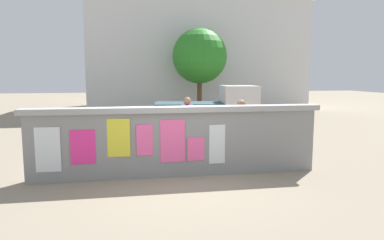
% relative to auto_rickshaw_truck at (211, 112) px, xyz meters
% --- Properties ---
extents(ground, '(60.00, 60.00, 0.00)m').
position_rel_auto_rickshaw_truck_xyz_m(ground, '(-1.82, 3.43, -0.90)').
color(ground, gray).
extents(poster_wall, '(6.53, 0.42, 1.55)m').
position_rel_auto_rickshaw_truck_xyz_m(poster_wall, '(-1.83, -4.57, -0.10)').
color(poster_wall, gray).
rests_on(poster_wall, ground).
extents(auto_rickshaw_truck, '(3.75, 1.90, 1.85)m').
position_rel_auto_rickshaw_truck_xyz_m(auto_rickshaw_truck, '(0.00, 0.00, 0.00)').
color(auto_rickshaw_truck, black).
rests_on(auto_rickshaw_truck, ground).
extents(motorcycle, '(1.90, 0.56, 0.87)m').
position_rel_auto_rickshaw_truck_xyz_m(motorcycle, '(-3.43, -2.14, -0.44)').
color(motorcycle, black).
rests_on(motorcycle, ground).
extents(bicycle_near, '(1.70, 0.44, 0.95)m').
position_rel_auto_rickshaw_truck_xyz_m(bicycle_near, '(-3.66, 0.73, -0.54)').
color(bicycle_near, black).
rests_on(bicycle_near, ground).
extents(person_walking, '(0.39, 0.39, 1.62)m').
position_rel_auto_rickshaw_truck_xyz_m(person_walking, '(-0.11, -3.75, 0.09)').
color(person_walking, '#BF6626').
rests_on(person_walking, ground).
extents(person_bystander, '(0.42, 0.42, 1.62)m').
position_rel_auto_rickshaw_truck_xyz_m(person_bystander, '(-1.28, -2.55, 0.09)').
color(person_bystander, '#BF6626').
rests_on(person_bystander, ground).
extents(tree_roadside, '(2.99, 2.99, 4.75)m').
position_rel_auto_rickshaw_truck_xyz_m(tree_roadside, '(0.93, 6.91, 2.34)').
color(tree_roadside, brown).
rests_on(tree_roadside, ground).
extents(building_background, '(13.91, 7.18, 7.27)m').
position_rel_auto_rickshaw_truck_xyz_m(building_background, '(1.49, 11.86, 2.75)').
color(building_background, silver).
rests_on(building_background, ground).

